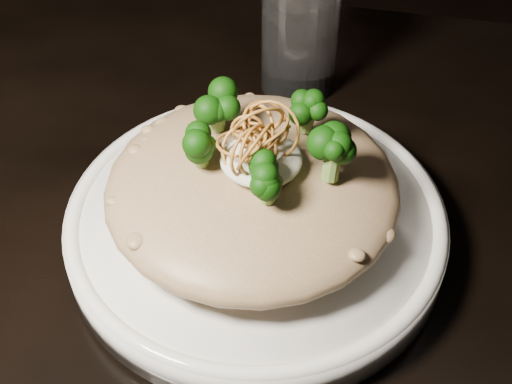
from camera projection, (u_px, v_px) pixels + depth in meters
The scene contains 7 objects.
table at pixel (288, 313), 0.64m from camera, with size 1.10×0.80×0.75m.
plate at pixel (256, 226), 0.59m from camera, with size 0.31×0.31×0.03m, color white.
risotto at pixel (252, 188), 0.56m from camera, with size 0.23×0.23×0.05m, color brown.
broccoli at pixel (265, 136), 0.52m from camera, with size 0.15×0.15×0.05m, color black, non-canonical shape.
cheese at pixel (261, 159), 0.53m from camera, with size 0.06×0.06×0.02m, color white.
shallots at pixel (260, 129), 0.51m from camera, with size 0.06×0.06×0.04m, color brown, non-canonical shape.
drinking_glass at pixel (300, 29), 0.70m from camera, with size 0.08×0.08×0.13m, color white.
Camera 1 is at (0.05, -0.38, 1.20)m, focal length 50.00 mm.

